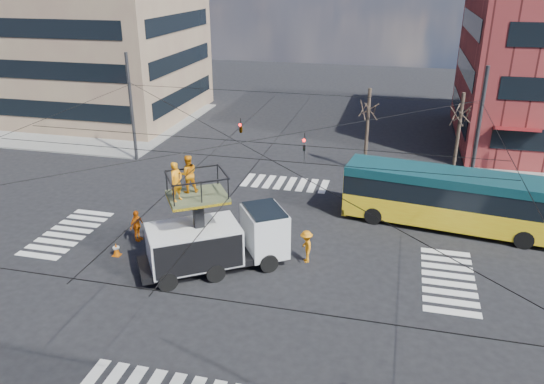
{
  "coord_description": "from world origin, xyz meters",
  "views": [
    {
      "loc": [
        7.07,
        -22.52,
        13.28
      ],
      "look_at": [
        1.11,
        1.72,
        2.83
      ],
      "focal_mm": 35.0,
      "sensor_mm": 36.0,
      "label": 1
    }
  ],
  "objects": [
    {
      "name": "tree_b",
      "position": [
        11.0,
        13.5,
        4.63
      ],
      "size": [
        2.0,
        2.0,
        6.0
      ],
      "color": "#382B21",
      "rests_on": "ground"
    },
    {
      "name": "overhead_network",
      "position": [
        -0.07,
        0.4,
        4.29
      ],
      "size": [
        24.24,
        24.24,
        8.0
      ],
      "color": "#2D2D30",
      "rests_on": "ground"
    },
    {
      "name": "ground",
      "position": [
        0.0,
        0.0,
        0.0
      ],
      "size": [
        120.0,
        120.0,
        0.0
      ],
      "primitive_type": "plane",
      "color": "black",
      "rests_on": "ground"
    },
    {
      "name": "sidewalk_nw",
      "position": [
        -21.0,
        21.0,
        0.06
      ],
      "size": [
        18.0,
        18.0,
        0.12
      ],
      "primitive_type": "cube",
      "color": "slate",
      "rests_on": "ground"
    },
    {
      "name": "traffic_cone",
      "position": [
        -6.14,
        -1.63,
        0.34
      ],
      "size": [
        0.36,
        0.36,
        0.68
      ],
      "primitive_type": "cone",
      "color": "#D55E08",
      "rests_on": "ground"
    },
    {
      "name": "city_bus",
      "position": [
        10.48,
        5.74,
        1.72
      ],
      "size": [
        12.29,
        4.23,
        3.2
      ],
      "rotation": [
        0.0,
        0.0,
        -0.14
      ],
      "color": "gold",
      "rests_on": "ground"
    },
    {
      "name": "tree_a",
      "position": [
        5.0,
        13.5,
        4.63
      ],
      "size": [
        2.0,
        2.0,
        6.0
      ],
      "color": "#382B21",
      "rests_on": "ground"
    },
    {
      "name": "utility_truck",
      "position": [
        -0.8,
        -1.51,
        1.95
      ],
      "size": [
        7.11,
        5.77,
        5.72
      ],
      "rotation": [
        0.0,
        0.0,
        0.58
      ],
      "color": "black",
      "rests_on": "ground"
    },
    {
      "name": "flagger",
      "position": [
        3.24,
        0.06,
        0.84
      ],
      "size": [
        0.98,
        1.23,
        1.67
      ],
      "primitive_type": "imported",
      "rotation": [
        0.0,
        0.0,
        -1.19
      ],
      "color": "orange",
      "rests_on": "ground"
    },
    {
      "name": "worker_ground",
      "position": [
        -5.85,
        0.12,
        0.86
      ],
      "size": [
        0.58,
        1.06,
        1.72
      ],
      "primitive_type": "imported",
      "rotation": [
        0.0,
        0.0,
        1.4
      ],
      "color": "orange",
      "rests_on": "ground"
    },
    {
      "name": "crosswalks",
      "position": [
        0.0,
        0.0,
        0.01
      ],
      "size": [
        22.4,
        22.4,
        0.02
      ],
      "primitive_type": null,
      "color": "silver",
      "rests_on": "ground"
    }
  ]
}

